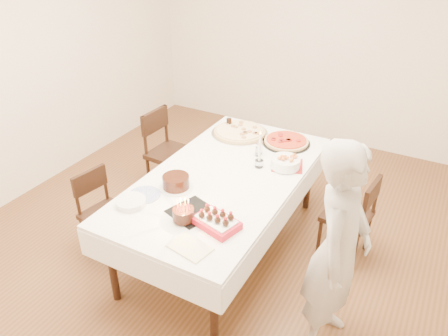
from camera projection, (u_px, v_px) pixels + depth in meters
The scene contains 22 objects.
floor at pixel (223, 239), 4.04m from camera, with size 5.00×5.00×0.00m, color #54351C.
wall_back at pixel (324, 34), 5.24m from camera, with size 4.50×0.04×2.70m, color beige.
wall_left at pixel (23, 61), 4.29m from camera, with size 0.04×5.00×2.70m, color beige.
dining_table at pixel (224, 213), 3.76m from camera, with size 1.14×2.14×0.75m, color white.
chair_right_savory at pixel (347, 216), 3.69m from camera, with size 0.41×0.41×0.79m, color black, non-canonical shape.
chair_left_savory at pixel (171, 154), 4.53m from camera, with size 0.46×0.46×0.90m, color black, non-canonical shape.
chair_left_dessert at pixel (106, 215), 3.72m from camera, with size 0.39×0.39×0.77m, color black, non-canonical shape.
person at pixel (338, 251), 2.74m from camera, with size 0.57×0.37×1.55m, color beige.
pizza_white at pixel (240, 132), 4.24m from camera, with size 0.55×0.55×0.04m, color beige.
pizza_pepperoni at pixel (286, 141), 4.06m from camera, with size 0.45×0.45×0.04m, color red.
red_placemat at pixel (287, 165), 3.72m from camera, with size 0.26×0.26×0.01m, color #B21E1E.
pasta_bowl at pixel (285, 163), 3.66m from camera, with size 0.25×0.25×0.08m, color white.
taper_candle at pixel (260, 149), 3.62m from camera, with size 0.07×0.07×0.34m, color white.
shaker_pair at pixel (258, 150), 3.84m from camera, with size 0.10×0.10×0.12m, color white, non-canonical shape.
cola_glass at pixel (229, 123), 4.35m from camera, with size 0.05×0.05×0.10m, color black.
layer_cake at pixel (176, 182), 3.39m from camera, with size 0.27×0.27×0.11m, color black.
cake_board at pixel (192, 212), 3.14m from camera, with size 0.30×0.30×0.01m, color black.
birthday_cake at pixel (183, 210), 3.01m from camera, with size 0.15×0.15×0.15m, color #3D1B10.
strawberry_box at pixel (216, 221), 2.98m from camera, with size 0.31×0.21×0.08m, color red, non-canonical shape.
box_lid at pixel (190, 248), 2.81m from camera, with size 0.27×0.18×0.02m, color beige.
plate_stack at pixel (131, 202), 3.21m from camera, with size 0.22×0.22×0.05m, color white.
china_plate at pixel (144, 195), 3.32m from camera, with size 0.25×0.25×0.01m, color white.
Camera 1 is at (1.52, -2.76, 2.62)m, focal length 35.00 mm.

